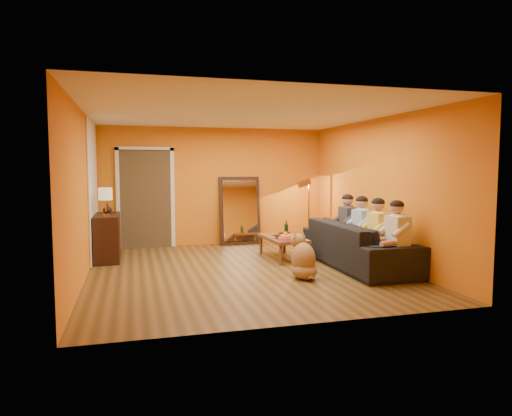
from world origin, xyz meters
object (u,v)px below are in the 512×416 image
object	(u,v)px
table_lamp	(106,202)
wine_bottle	(286,229)
sofa	(358,244)
person_far_left	(397,240)
sideboard	(108,237)
vase	(107,208)
person_mid_left	(378,235)
laptop	(286,233)
coffee_table	(283,248)
dog	(303,255)
person_far_right	(348,227)
mirror_frame	(240,210)
person_mid_right	(362,231)
tumbler	(287,233)
floor_lamp	(309,213)

from	to	relation	value
table_lamp	wine_bottle	distance (m)	3.32
sofa	person_far_left	size ratio (longest dim) A/B	2.17
sideboard	vase	bearing A→B (deg)	90.00
person_mid_left	laptop	distance (m)	2.05
table_lamp	wine_bottle	xyz separation A→B (m)	(3.24, -0.53, -0.53)
sideboard	coffee_table	bearing A→B (deg)	-13.76
sofa	person_far_left	world-z (taller)	person_far_left
dog	person_far_right	bearing A→B (deg)	24.74
vase	laptop	bearing A→B (deg)	-11.43
mirror_frame	person_far_left	size ratio (longest dim) A/B	1.25
person_far_left	person_far_right	xyz separation A→B (m)	(0.00, 1.65, 0.00)
mirror_frame	coffee_table	xyz separation A→B (m)	(0.40, -1.86, -0.55)
person_mid_right	wine_bottle	distance (m)	1.40
person_far_left	person_far_right	bearing A→B (deg)	90.00
person_mid_left	wine_bottle	world-z (taller)	person_mid_left
person_mid_right	tumbler	bearing A→B (deg)	136.86
mirror_frame	floor_lamp	bearing A→B (deg)	-23.06
person_mid_left	tumbler	size ratio (longest dim) A/B	12.73
floor_lamp	person_mid_left	size ratio (longest dim) A/B	1.18
coffee_table	vase	world-z (taller)	vase
laptop	person_mid_left	bearing A→B (deg)	-93.28
floor_lamp	coffee_table	bearing A→B (deg)	-114.58
person_far_left	wine_bottle	size ratio (longest dim) A/B	3.94
coffee_table	vase	bearing A→B (deg)	159.36
mirror_frame	floor_lamp	distance (m)	1.55
mirror_frame	person_mid_left	size ratio (longest dim) A/B	1.25
table_lamp	wine_bottle	bearing A→B (deg)	-9.31
person_mid_right	vase	world-z (taller)	person_mid_right
tumbler	vase	bearing A→B (deg)	164.61
sofa	wine_bottle	size ratio (longest dim) A/B	8.55
coffee_table	person_far_left	xyz separation A→B (m)	(1.18, -1.98, 0.40)
person_mid_left	person_mid_right	bearing A→B (deg)	90.00
sofa	wine_bottle	distance (m)	1.38
wine_bottle	person_far_left	bearing A→B (deg)	-59.54
sofa	mirror_frame	bearing A→B (deg)	27.08
sofa	coffee_table	xyz separation A→B (m)	(-1.05, 0.98, -0.18)
dog	person_mid_right	bearing A→B (deg)	8.93
person_far_left	wine_bottle	world-z (taller)	person_far_left
sofa	person_mid_left	xyz separation A→B (m)	(0.13, -0.45, 0.22)
wine_bottle	vase	size ratio (longest dim) A/B	1.71
person_far_right	person_mid_left	bearing A→B (deg)	-90.00
coffee_table	floor_lamp	bearing A→B (deg)	48.07
mirror_frame	person_mid_right	world-z (taller)	mirror_frame
coffee_table	laptop	distance (m)	0.45
dog	person_mid_left	size ratio (longest dim) A/B	0.58
mirror_frame	person_mid_right	size ratio (longest dim) A/B	1.25
vase	tumbler	bearing A→B (deg)	-15.39
dog	person_mid_left	bearing A→B (deg)	-12.35
person_mid_left	sideboard	bearing A→B (deg)	153.21
dog	laptop	distance (m)	1.92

